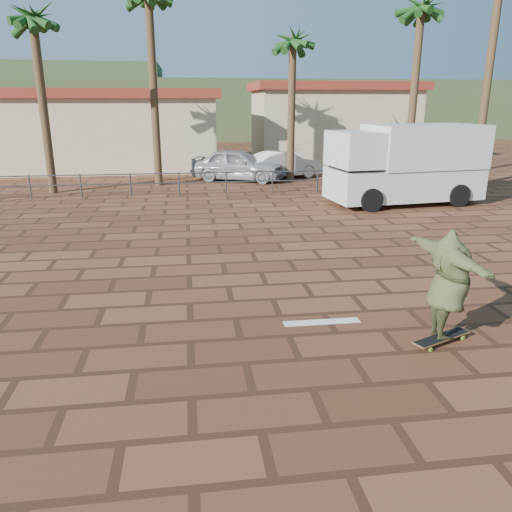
{
  "coord_description": "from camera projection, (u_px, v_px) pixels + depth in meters",
  "views": [
    {
      "loc": [
        -1.6,
        -9.25,
        3.83
      ],
      "look_at": [
        -0.28,
        0.42,
        0.8
      ],
      "focal_mm": 35.0,
      "sensor_mm": 36.0,
      "label": 1
    }
  ],
  "objects": [
    {
      "name": "building_west",
      "position": [
        111.0,
        129.0,
        29.47
      ],
      "size": [
        12.6,
        7.6,
        4.5
      ],
      "color": "beige",
      "rests_on": "ground"
    },
    {
      "name": "palm_center",
      "position": [
        293.0,
        45.0,
        23.33
      ],
      "size": [
        2.4,
        2.4,
        7.75
      ],
      "color": "brown",
      "rests_on": "ground"
    },
    {
      "name": "guardrail",
      "position": [
        226.0,
        179.0,
        21.25
      ],
      "size": [
        24.06,
        0.06,
        1.0
      ],
      "color": "#47494F",
      "rests_on": "ground"
    },
    {
      "name": "building_east",
      "position": [
        332.0,
        122.0,
        33.08
      ],
      "size": [
        10.6,
        6.6,
        5.0
      ],
      "color": "beige",
      "rests_on": "ground"
    },
    {
      "name": "campervan",
      "position": [
        406.0,
        163.0,
        19.19
      ],
      "size": [
        6.03,
        3.12,
        3.0
      ],
      "rotation": [
        0.0,
        0.0,
        0.12
      ],
      "color": "silver",
      "rests_on": "ground"
    },
    {
      "name": "car_silver",
      "position": [
        238.0,
        165.0,
        25.02
      ],
      "size": [
        5.01,
        3.53,
        1.58
      ],
      "primitive_type": "imported",
      "rotation": [
        0.0,
        0.0,
        1.17
      ],
      "color": "#A2A5A9",
      "rests_on": "ground"
    },
    {
      "name": "street_sign",
      "position": [
        444.0,
        159.0,
        20.2
      ],
      "size": [
        0.46,
        0.06,
        2.27
      ],
      "rotation": [
        0.0,
        0.0,
        -0.04
      ],
      "color": "gray",
      "rests_on": "ground"
    },
    {
      "name": "car_white",
      "position": [
        282.0,
        165.0,
        25.93
      ],
      "size": [
        4.41,
        2.85,
        1.37
      ],
      "primitive_type": "imported",
      "rotation": [
        0.0,
        0.0,
        1.94
      ],
      "color": "silver",
      "rests_on": "ground"
    },
    {
      "name": "palm_far_left",
      "position": [
        33.0,
        23.0,
        19.88
      ],
      "size": [
        2.4,
        2.4,
        8.25
      ],
      "color": "brown",
      "rests_on": "ground"
    },
    {
      "name": "palm_left",
      "position": [
        149.0,
        2.0,
        21.55
      ],
      "size": [
        2.4,
        2.4,
        9.45
      ],
      "color": "brown",
      "rests_on": "ground"
    },
    {
      "name": "longboard",
      "position": [
        442.0,
        338.0,
        8.24
      ],
      "size": [
        1.16,
        0.69,
        0.11
      ],
      "rotation": [
        0.0,
        0.0,
        0.41
      ],
      "color": "olive",
      "rests_on": "ground"
    },
    {
      "name": "palm_right",
      "position": [
        421.0,
        14.0,
        22.25
      ],
      "size": [
        2.4,
        2.4,
        9.05
      ],
      "color": "brown",
      "rests_on": "ground"
    },
    {
      "name": "ground",
      "position": [
        273.0,
        299.0,
        10.09
      ],
      "size": [
        120.0,
        120.0,
        0.0
      ],
      "primitive_type": "plane",
      "color": "brown",
      "rests_on": "ground"
    },
    {
      "name": "skateboarder",
      "position": [
        448.0,
        285.0,
        7.96
      ],
      "size": [
        0.76,
        2.29,
        1.83
      ],
      "primitive_type": "imported",
      "rotation": [
        0.0,
        0.0,
        1.64
      ],
      "color": "#424826",
      "rests_on": "longboard"
    },
    {
      "name": "paint_stripe",
      "position": [
        322.0,
        322.0,
        9.04
      ],
      "size": [
        1.4,
        0.22,
        0.01
      ],
      "primitive_type": "cube",
      "color": "white",
      "rests_on": "ground"
    },
    {
      "name": "hill_front",
      "position": [
        200.0,
        109.0,
        56.53
      ],
      "size": [
        70.0,
        18.0,
        6.0
      ],
      "primitive_type": "cube",
      "color": "#384C28",
      "rests_on": "ground"
    },
    {
      "name": "hill_back",
      "position": [
        12.0,
        100.0,
        59.09
      ],
      "size": [
        35.0,
        14.0,
        8.0
      ],
      "primitive_type": "cube",
      "color": "#384C28",
      "rests_on": "ground"
    }
  ]
}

